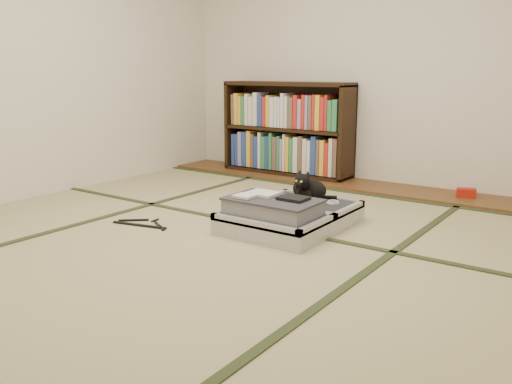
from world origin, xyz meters
The scene contains 9 objects.
floor centered at (0.00, 0.00, 0.00)m, with size 4.50×4.50×0.00m, color tan.
wood_strip centered at (0.00, 2.00, 0.01)m, with size 4.00×0.50×0.02m, color brown.
red_item centered at (0.98, 2.03, 0.06)m, with size 0.15×0.09×0.07m, color #AD190D.
tatami_borders centered at (0.00, 0.49, 0.00)m, with size 4.00×4.50×0.01m.
bookcase centered at (-0.79, 2.07, 0.45)m, with size 1.36×0.31×0.92m.
suitcase centered at (0.23, 0.46, 0.09)m, with size 0.67×0.89×0.26m.
cat centered at (0.21, 0.76, 0.22)m, with size 0.30×0.30×0.24m.
cable_coil centered at (0.39, 0.80, 0.14)m, with size 0.09×0.09×0.02m.
hanger centered at (-0.63, -0.04, 0.01)m, with size 0.44×0.24×0.01m.
Camera 1 is at (2.08, -2.52, 1.05)m, focal length 38.00 mm.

